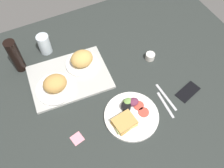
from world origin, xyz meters
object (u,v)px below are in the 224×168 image
bread_plate_far (82,60)px  sticky_note (77,139)px  soda_bottle (16,56)px  cell_phone (188,92)px  serving_tray (70,77)px  bread_plate_near (55,85)px  fork (165,105)px  knife (166,97)px  plate_with_salad (130,115)px  espresso_cup (150,56)px  drinking_glass (44,44)px

bread_plate_far → sticky_note: bearing=-115.8°
soda_bottle → cell_phone: soda_bottle is taller
serving_tray → bread_plate_near: bearing=-151.5°
bread_plate_far → fork: bearing=-55.5°
bread_plate_near → sticky_note: bearing=-90.2°
soda_bottle → knife: 87.60cm
soda_bottle → sticky_note: 58.79cm
cell_phone → sticky_note: bearing=162.5°
plate_with_salad → espresso_cup: 41.99cm
serving_tray → sticky_note: (-9.64, -36.43, -0.74)cm
bread_plate_far → fork: (30.38, -44.26, -5.78)cm
espresso_cup → knife: espresso_cup is taller
bread_plate_far → drinking_glass: size_ratio=1.53×
bread_plate_near → espresso_cup: 59.50cm
plate_with_salad → knife: size_ratio=1.51×
knife → sticky_note: 53.20cm
plate_with_salad → cell_phone: 36.60cm
serving_tray → drinking_glass: size_ratio=3.56×
bread_plate_near → espresso_cup: bearing=-2.5°
drinking_glass → bread_plate_near: bearing=-96.7°
soda_bottle → cell_phone: bearing=-35.9°
fork → sticky_note: (-50.20, 3.26, -0.19)cm
drinking_glass → espresso_cup: bearing=-31.4°
serving_tray → espresso_cup: espresso_cup is taller
cell_phone → fork: bearing=169.3°
bread_plate_near → knife: bread_plate_near is taller
serving_tray → bread_plate_far: 12.32cm
serving_tray → fork: bearing=-44.4°
drinking_glass → fork: drinking_glass is taller
bread_plate_near → knife: bearing=-29.9°
cell_phone → plate_with_salad: bearing=162.6°
soda_bottle → espresso_cup: size_ratio=3.95×
bread_plate_far → sticky_note: size_ratio=3.44×
bread_plate_far → espresso_cup: 41.72cm
bread_plate_near → plate_with_salad: (29.41, -32.11, -4.07)cm
bread_plate_near → espresso_cup: (59.32, -2.64, -3.76)cm
serving_tray → cell_phone: serving_tray is taller
soda_bottle → knife: size_ratio=1.16×
knife → cell_phone: cell_phone is taller
serving_tray → knife: serving_tray is taller
drinking_glass → knife: bearing=-51.4°
cell_phone → espresso_cup: bearing=86.4°
soda_bottle → knife: soda_bottle is taller
plate_with_salad → soda_bottle: size_ratio=1.30×
soda_bottle → bread_plate_near: bearing=-60.6°
espresso_cup → sticky_note: (-59.45, -28.62, -1.94)cm
serving_tray → sticky_note: bearing=-104.8°
bread_plate_far → plate_with_salad: 43.18cm
bread_plate_near → soda_bottle: bearing=119.4°
bread_plate_far → cell_phone: bread_plate_far is taller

